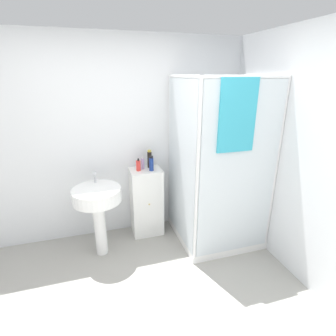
% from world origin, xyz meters
% --- Properties ---
extents(ground_plane, '(12.00, 12.00, 0.00)m').
position_xyz_m(ground_plane, '(0.00, 0.00, 0.00)').
color(ground_plane, '#9E9B93').
extents(wall_back, '(6.40, 0.06, 2.50)m').
position_xyz_m(wall_back, '(0.00, 1.70, 1.25)').
color(wall_back, silver).
rests_on(wall_back, ground_plane).
extents(shower_enclosure, '(0.98, 1.01, 2.04)m').
position_xyz_m(shower_enclosure, '(1.11, 1.09, 0.54)').
color(shower_enclosure, white).
rests_on(shower_enclosure, ground_plane).
extents(vanity_cabinet, '(0.40, 0.34, 0.91)m').
position_xyz_m(vanity_cabinet, '(0.34, 1.50, 0.45)').
color(vanity_cabinet, white).
rests_on(vanity_cabinet, ground_plane).
extents(sink, '(0.54, 0.54, 0.98)m').
position_xyz_m(sink, '(-0.28, 1.21, 0.67)').
color(sink, white).
rests_on(sink, ground_plane).
extents(soap_dispenser, '(0.06, 0.06, 0.16)m').
position_xyz_m(soap_dispenser, '(0.25, 1.49, 0.97)').
color(soap_dispenser, red).
rests_on(soap_dispenser, vanity_cabinet).
extents(shampoo_bottle_tall_black, '(0.05, 0.05, 0.23)m').
position_xyz_m(shampoo_bottle_tall_black, '(0.41, 1.57, 1.02)').
color(shampoo_bottle_tall_black, black).
rests_on(shampoo_bottle_tall_black, vanity_cabinet).
extents(shampoo_bottle_blue, '(0.06, 0.06, 0.19)m').
position_xyz_m(shampoo_bottle_blue, '(0.41, 1.45, 1.00)').
color(shampoo_bottle_blue, navy).
rests_on(shampoo_bottle_blue, vanity_cabinet).
extents(lotion_bottle_white, '(0.04, 0.04, 0.17)m').
position_xyz_m(lotion_bottle_white, '(0.32, 1.54, 0.98)').
color(lotion_bottle_white, '#B299C6').
rests_on(lotion_bottle_white, vanity_cabinet).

